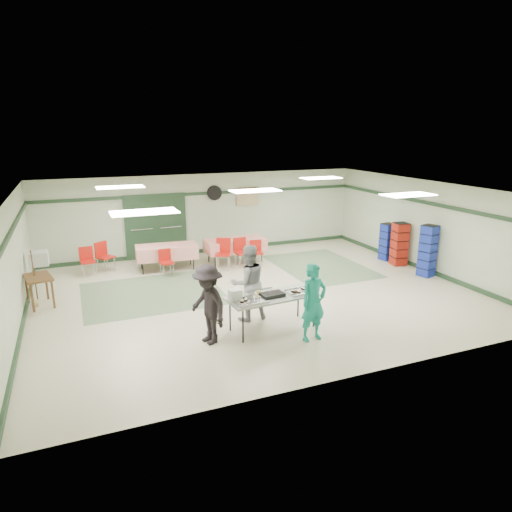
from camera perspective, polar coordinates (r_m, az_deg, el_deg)
name	(u,v)px	position (r m, az deg, el deg)	size (l,w,h in m)	color
floor	(255,293)	(11.96, -0.09, -4.67)	(11.00, 11.00, 0.00)	beige
ceiling	(255,190)	(11.31, -0.09, 8.27)	(11.00, 11.00, 0.00)	white
wall_back	(206,214)	(15.74, -6.27, 5.29)	(11.00, 11.00, 0.00)	beige
wall_front	(357,304)	(7.77, 12.52, -5.89)	(11.00, 11.00, 0.00)	beige
wall_left	(13,267)	(10.85, -28.12, -1.22)	(9.00, 9.00, 0.00)	beige
wall_right	(426,226)	(14.50, 20.54, 3.50)	(9.00, 9.00, 0.00)	beige
trim_back	(206,193)	(15.60, -6.32, 7.80)	(11.00, 0.06, 0.10)	#1E3821
baseboard_back	(207,250)	(15.99, -6.11, 0.72)	(11.00, 0.06, 0.12)	#1E3821
trim_left	(9,234)	(10.69, -28.44, 2.39)	(9.00, 0.06, 0.10)	#1E3821
baseboard_left	(23,323)	(11.25, -27.13, -7.51)	(9.00, 0.06, 0.12)	#1E3821
trim_right	(428,203)	(14.36, 20.71, 6.22)	(9.00, 0.06, 0.10)	#1E3821
baseboard_right	(421,268)	(14.78, 19.98, -1.40)	(9.00, 0.06, 0.12)	#1E3821
green_patch_a	(152,293)	(12.25, -12.82, -4.56)	(3.50, 3.00, 0.01)	#5A7858
green_patch_b	(320,266)	(14.42, 8.02, -1.24)	(2.50, 3.50, 0.01)	#5A7858
double_door_left	(141,228)	(15.30, -14.13, 3.46)	(0.90, 0.06, 2.10)	#969896
double_door_right	(170,225)	(15.45, -10.64, 3.79)	(0.90, 0.06, 2.10)	#969896
door_frame	(156,227)	(15.34, -12.38, 3.61)	(2.00, 0.03, 2.15)	#1E3821
wall_fan	(214,193)	(15.65, -5.22, 7.86)	(0.50, 0.50, 0.10)	black
scroll_banner	(247,197)	(16.07, -1.08, 7.40)	(0.80, 0.02, 0.60)	tan
serving_table	(273,297)	(9.66, 2.08, -5.19)	(2.02, 0.96, 0.76)	#ACABA7
sheet_tray_right	(300,292)	(9.86, 5.52, -4.49)	(0.56, 0.43, 0.02)	silver
sheet_tray_mid	(264,293)	(9.72, 0.99, -4.71)	(0.62, 0.47, 0.02)	silver
sheet_tray_left	(251,301)	(9.31, -0.69, -5.64)	(0.64, 0.48, 0.02)	silver
baking_pan	(272,295)	(9.57, 2.06, -4.86)	(0.48, 0.30, 0.08)	black
foam_box_stack	(235,295)	(9.38, -2.63, -4.86)	(0.24, 0.22, 0.22)	white
volunteer_teal	(313,302)	(9.23, 7.20, -5.78)	(0.58, 0.38, 1.60)	#159685
volunteer_grey	(248,283)	(10.11, -0.99, -3.36)	(0.84, 0.65, 1.72)	gray
volunteer_dark	(208,305)	(9.07, -6.02, -6.06)	(1.05, 0.60, 1.62)	black
dining_table_a	(235,245)	(14.61, -2.61, 1.43)	(1.93, 0.89, 0.77)	red
dining_table_b	(167,251)	(14.06, -11.09, 0.58)	(1.87, 0.95, 0.77)	red
chair_a	(241,249)	(14.10, -1.87, 0.85)	(0.46, 0.46, 0.91)	red
chair_b	(223,250)	(13.91, -4.12, 0.71)	(0.58, 0.58, 0.94)	red
chair_c	(256,250)	(14.28, 0.02, 0.75)	(0.43, 0.43, 0.79)	red
chair_d	(166,260)	(13.51, -11.22, -0.45)	(0.40, 0.40, 0.79)	red
chair_loose_a	(103,254)	(14.31, -18.54, 0.27)	(0.59, 0.59, 0.91)	red
chair_loose_b	(87,258)	(14.12, -20.36, -0.27)	(0.45, 0.45, 0.85)	red
crate_stack_blue_a	(387,242)	(15.40, 16.07, 1.71)	(0.37, 0.37, 1.21)	#192397
crate_stack_red	(399,244)	(14.93, 17.50, 1.44)	(0.42, 0.42, 1.35)	maroon
crate_stack_blue_b	(428,251)	(14.02, 20.68, 0.60)	(0.39, 0.39, 1.51)	#192397
printer_table	(38,281)	(12.13, -25.57, -2.78)	(0.75, 0.98, 0.74)	brown
office_printer	(39,259)	(13.00, -25.52, -0.29)	(0.46, 0.40, 0.36)	#BCBCB7
broom	(34,277)	(12.21, -25.96, -2.34)	(0.03, 0.03, 1.38)	brown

